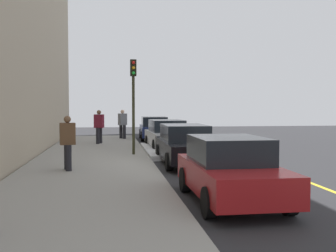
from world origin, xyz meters
name	(u,v)px	position (x,y,z in m)	size (l,w,h in m)	color
ground_plane	(180,166)	(0.00, 0.00, 0.00)	(56.00, 56.00, 0.00)	#28282B
sidewalk	(91,165)	(0.00, -3.30, 0.07)	(28.00, 4.60, 0.15)	gray
lane_stripe_centre	(262,164)	(0.00, 3.20, 0.00)	(28.00, 0.14, 0.01)	gold
snow_bank_curb	(151,151)	(-4.23, -0.70, 0.11)	(5.95, 0.56, 0.22)	white
parked_car_navy	(154,128)	(-11.96, 0.28, 0.76)	(4.59, 2.01, 1.51)	black
parked_car_white	(167,135)	(-5.73, 0.29, 0.76)	(4.50, 2.03, 1.51)	black
parked_car_black	(185,144)	(-0.37, 0.26, 0.76)	(4.79, 1.91, 1.51)	black
parked_car_red	(230,170)	(5.82, 0.21, 0.76)	(4.12, 1.92, 1.51)	black
pedestrian_burgundy_coat	(99,126)	(-7.91, -3.22, 1.14)	(0.59, 0.58, 1.86)	black
pedestrian_brown_coat	(68,141)	(1.46, -3.95, 1.09)	(0.57, 0.53, 1.77)	black
pedestrian_grey_coat	(123,123)	(-11.20, -1.84, 1.13)	(0.55, 0.59, 1.84)	black
traffic_light_pole	(133,90)	(-2.59, -1.59, 2.92)	(0.35, 0.26, 4.06)	#2D2D19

